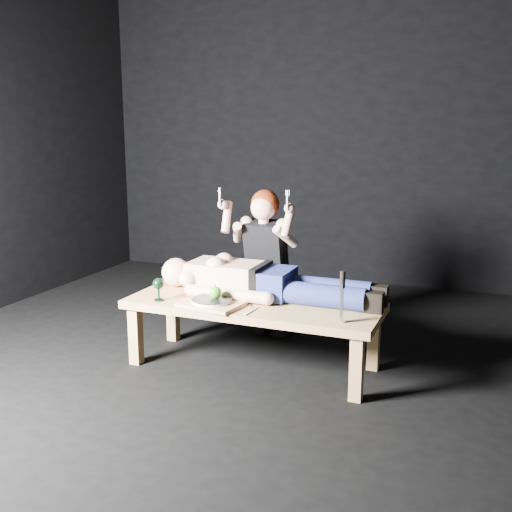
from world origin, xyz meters
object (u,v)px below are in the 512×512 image
kneeling_woman (269,262)px  carving_knife (342,297)px  lying_man (269,278)px  goblet (159,289)px  serving_tray (212,304)px  table (253,334)px

kneeling_woman → carving_knife: 1.10m
lying_man → goblet: lying_man is taller
lying_man → goblet: 0.74m
kneeling_woman → serving_tray: 0.79m
lying_man → table: bearing=-108.6°
table → carving_knife: bearing=-16.9°
goblet → lying_man: bearing=28.3°
lying_man → goblet: size_ratio=10.85×
kneeling_woman → serving_tray: size_ratio=3.03×
kneeling_woman → serving_tray: kneeling_woman is taller
table → serving_tray: serving_tray is taller
lying_man → carving_knife: carving_knife is taller
table → kneeling_woman: bearing=100.8°
carving_knife → table: bearing=163.1°
table → serving_tray: 0.37m
kneeling_woman → carving_knife: kneeling_woman is taller
kneeling_woman → goblet: (-0.49, -0.80, -0.06)m
serving_tray → goblet: size_ratio=2.50×
lying_man → serving_tray: size_ratio=4.34×
goblet → serving_tray: bearing=4.2°
table → serving_tray: size_ratio=4.35×
serving_tray → kneeling_woman: bearing=81.6°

